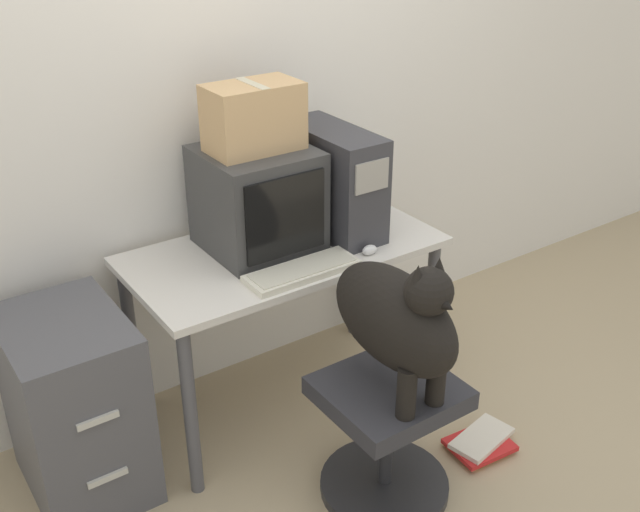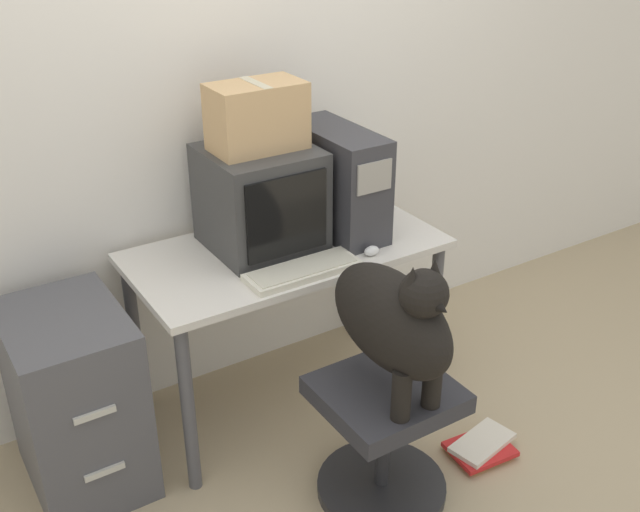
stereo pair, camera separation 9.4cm
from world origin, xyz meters
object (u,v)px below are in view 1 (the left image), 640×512
at_px(filing_cabinet, 76,407).
at_px(book_stack_floor, 480,443).
at_px(crt_monitor, 258,199).
at_px(dog, 398,318).
at_px(office_chair, 387,432).
at_px(cardboard_box, 254,117).
at_px(keyboard, 302,271).
at_px(pc_tower, 333,180).

relative_size(filing_cabinet, book_stack_floor, 2.44).
height_order(crt_monitor, dog, crt_monitor).
relative_size(office_chair, cardboard_box, 1.40).
relative_size(office_chair, filing_cabinet, 0.68).
height_order(keyboard, dog, dog).
bearing_deg(crt_monitor, book_stack_floor, -55.91).
height_order(pc_tower, dog, pc_tower).
bearing_deg(keyboard, crt_monitor, 92.10).
distance_m(keyboard, filing_cabinet, 0.95).
xyz_separation_m(pc_tower, office_chair, (-0.25, -0.70, -0.69)).
distance_m(keyboard, dog, 0.47).
height_order(crt_monitor, office_chair, crt_monitor).
bearing_deg(cardboard_box, crt_monitor, -90.00).
bearing_deg(filing_cabinet, cardboard_box, 4.82).
distance_m(crt_monitor, pc_tower, 0.34).
xyz_separation_m(crt_monitor, dog, (0.08, -0.76, -0.18)).
xyz_separation_m(office_chair, dog, (0.00, -0.02, 0.50)).
height_order(office_chair, book_stack_floor, office_chair).
bearing_deg(book_stack_floor, cardboard_box, 123.96).
relative_size(crt_monitor, book_stack_floor, 1.43).
xyz_separation_m(pc_tower, keyboard, (-0.32, -0.26, -0.20)).
height_order(crt_monitor, keyboard, crt_monitor).
bearing_deg(pc_tower, crt_monitor, 174.43).
relative_size(keyboard, cardboard_box, 1.27).
xyz_separation_m(crt_monitor, filing_cabinet, (-0.82, -0.07, -0.59)).
bearing_deg(keyboard, cardboard_box, 92.07).
height_order(pc_tower, book_stack_floor, pc_tower).
distance_m(crt_monitor, cardboard_box, 0.32).
bearing_deg(crt_monitor, office_chair, -83.88).
bearing_deg(office_chair, dog, -90.00).
relative_size(pc_tower, keyboard, 1.15).
bearing_deg(office_chair, cardboard_box, 96.09).
bearing_deg(crt_monitor, dog, -84.07).
height_order(pc_tower, cardboard_box, cardboard_box).
bearing_deg(pc_tower, keyboard, -140.92).
height_order(cardboard_box, book_stack_floor, cardboard_box).
xyz_separation_m(cardboard_box, book_stack_floor, (0.53, -0.79, -1.24)).
height_order(office_chair, filing_cabinet, filing_cabinet).
distance_m(pc_tower, keyboard, 0.46).
height_order(filing_cabinet, cardboard_box, cardboard_box).
relative_size(crt_monitor, filing_cabinet, 0.59).
distance_m(crt_monitor, keyboard, 0.35).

